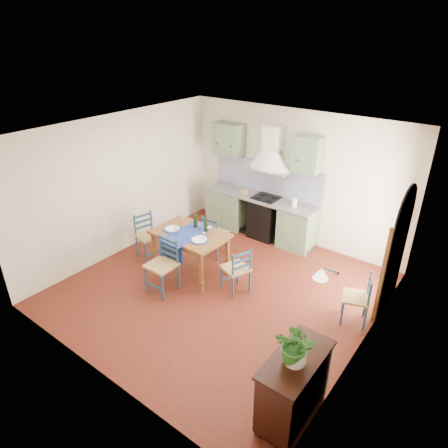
% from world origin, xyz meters
% --- Properties ---
extents(floor, '(5.00, 5.00, 0.00)m').
position_xyz_m(floor, '(0.00, 0.00, 0.00)').
color(floor, '#49180F').
rests_on(floor, ground).
extents(back_wall, '(5.00, 0.96, 2.80)m').
position_xyz_m(back_wall, '(-0.47, 2.29, 1.05)').
color(back_wall, silver).
rests_on(back_wall, ground).
extents(right_wall, '(0.26, 5.00, 2.80)m').
position_xyz_m(right_wall, '(2.50, 0.28, 1.34)').
color(right_wall, silver).
rests_on(right_wall, ground).
extents(left_wall, '(0.04, 5.00, 2.80)m').
position_xyz_m(left_wall, '(-2.50, 0.00, 1.40)').
color(left_wall, silver).
rests_on(left_wall, ground).
extents(ceiling, '(5.00, 5.00, 0.01)m').
position_xyz_m(ceiling, '(0.00, 0.00, 2.80)').
color(ceiling, silver).
rests_on(ceiling, back_wall).
extents(dining_table, '(1.36, 1.03, 1.17)m').
position_xyz_m(dining_table, '(-0.77, 0.09, 0.75)').
color(dining_table, brown).
rests_on(dining_table, ground).
extents(chair_near, '(0.47, 0.47, 1.00)m').
position_xyz_m(chair_near, '(-0.78, -0.61, 0.52)').
color(chair_near, navy).
rests_on(chair_near, ground).
extents(chair_far, '(0.44, 0.44, 0.89)m').
position_xyz_m(chair_far, '(-0.84, 0.88, 0.46)').
color(chair_far, navy).
rests_on(chair_far, ground).
extents(chair_left, '(0.52, 0.52, 0.92)m').
position_xyz_m(chair_left, '(-1.85, 0.03, 0.48)').
color(chair_left, navy).
rests_on(chair_left, ground).
extents(chair_right, '(0.54, 0.54, 0.89)m').
position_xyz_m(chair_right, '(0.27, 0.12, 0.46)').
color(chair_right, navy).
rests_on(chair_right, ground).
extents(chair_spare, '(0.51, 0.51, 0.86)m').
position_xyz_m(chair_spare, '(2.23, 0.62, 0.44)').
color(chair_spare, navy).
rests_on(chair_spare, ground).
extents(sideboard, '(0.50, 1.05, 0.94)m').
position_xyz_m(sideboard, '(2.26, -1.53, 0.51)').
color(sideboard, black).
rests_on(sideboard, ground).
extents(potted_plant, '(0.52, 0.48, 0.48)m').
position_xyz_m(potted_plant, '(2.27, -1.59, 1.18)').
color(potted_plant, '#2A7125').
rests_on(potted_plant, sideboard).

